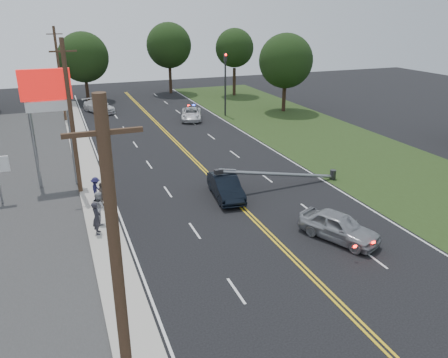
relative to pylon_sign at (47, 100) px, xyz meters
name	(u,v)px	position (x,y,z in m)	size (l,w,h in m)	color
ground	(288,253)	(10.50, -14.00, -6.00)	(120.00, 120.00, 0.00)	black
sidewalk	(96,201)	(2.10, -4.00, -5.94)	(1.80, 70.00, 0.12)	#A9A398
grass_verge	(375,162)	(24.00, -4.00, -5.99)	(12.00, 80.00, 0.01)	#243414
centerline_yellow	(219,184)	(10.50, -4.00, -5.99)	(0.36, 80.00, 0.00)	gold
pylon_sign	(47,100)	(0.00, 0.00, 0.00)	(3.20, 0.35, 8.00)	gray
traffic_signal	(225,79)	(18.80, 16.00, -1.79)	(0.28, 0.41, 7.05)	#2D2D30
fallen_streetlight	(286,174)	(14.69, -6.00, -5.08)	(9.36, 0.44, 1.91)	#2D2D30
utility_pole_near	(121,303)	(1.30, -22.00, -0.91)	(1.60, 0.28, 10.00)	#382619
utility_pole_mid	(72,119)	(1.30, -2.00, -0.91)	(1.60, 0.28, 10.00)	#382619
utility_pole_far	(60,74)	(1.30, 20.00, -0.91)	(1.60, 0.28, 10.00)	#382619
tree_6	(83,57)	(4.69, 31.14, -0.26)	(6.53, 6.53, 9.01)	black
tree_7	(169,45)	(16.71, 32.88, 0.79)	(6.40, 6.40, 10.00)	black
tree_8	(235,48)	(24.83, 27.86, 0.57)	(5.35, 5.35, 9.27)	black
tree_9	(286,61)	(26.33, 15.76, -0.05)	(6.33, 6.33, 9.12)	black
crashed_sedan	(226,187)	(10.13, -6.27, -5.26)	(1.56, 4.48, 1.48)	black
waiting_sedan	(339,227)	(13.70, -13.68, -5.25)	(1.77, 4.40, 1.50)	#95979C
emergency_a	(191,114)	(14.50, 15.43, -5.34)	(2.17, 4.70, 1.31)	silver
emergency_b	(99,106)	(5.27, 23.07, -5.26)	(2.06, 5.07, 1.47)	silver
bystander_a	(97,218)	(1.75, -8.58, -4.95)	(0.67, 0.44, 1.84)	#27262D
bystander_b	(99,207)	(2.04, -7.31, -4.92)	(0.93, 0.73, 1.92)	#A6A5AA
bystander_c	(96,189)	(2.17, -3.97, -5.10)	(1.00, 0.58, 1.55)	#1B193F
bystander_d	(102,195)	(2.40, -5.06, -5.09)	(0.92, 0.38, 1.57)	#564B45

